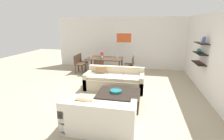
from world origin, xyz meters
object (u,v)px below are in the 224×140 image
at_px(dining_chair_right_near, 130,65).
at_px(wine_glass_foot, 102,57).
at_px(loveseat_white, 100,118).
at_px(coffee_table, 119,99).
at_px(dining_table, 104,60).
at_px(decorative_bowl, 116,91).
at_px(dining_chair_left_near, 78,63).
at_px(dining_chair_foot, 100,67).
at_px(wine_glass_right_near, 117,56).
at_px(dining_chair_right_far, 131,63).
at_px(sofa_beige, 114,81).
at_px(wine_glass_left_near, 91,56).
at_px(centerpiece_vase, 102,55).
at_px(dining_chair_left_far, 82,61).

distance_m(dining_chair_right_near, wine_glass_foot, 1.34).
distance_m(loveseat_white, coffee_table, 1.31).
bearing_deg(wine_glass_foot, dining_table, 90.00).
bearing_deg(dining_chair_right_near, decorative_bowl, -92.59).
distance_m(dining_chair_left_near, dining_chair_foot, 1.43).
bearing_deg(wine_glass_right_near, dining_chair_right_near, -8.75).
height_order(dining_chair_right_near, dining_chair_right_far, same).
relative_size(loveseat_white, dining_table, 0.93).
xyz_separation_m(dining_chair_right_near, wine_glass_right_near, (-0.62, 0.10, 0.38)).
distance_m(sofa_beige, wine_glass_left_near, 2.41).
bearing_deg(wine_glass_foot, centerpiece_vase, 105.00).
height_order(coffee_table, centerpiece_vase, centerpiece_vase).
bearing_deg(loveseat_white, wine_glass_left_near, 110.84).
xyz_separation_m(dining_chair_right_near, centerpiece_vase, (-1.37, 0.16, 0.42)).
bearing_deg(decorative_bowl, sofa_beige, 102.92).
distance_m(dining_chair_right_near, wine_glass_left_near, 1.95).
height_order(wine_glass_right_near, centerpiece_vase, centerpiece_vase).
bearing_deg(dining_chair_left_near, dining_chair_right_near, 0.00).
height_order(dining_table, wine_glass_left_near, wine_glass_left_near).
relative_size(decorative_bowl, centerpiece_vase, 1.05).
bearing_deg(dining_chair_left_far, loveseat_white, -64.05).
bearing_deg(dining_table, loveseat_white, -77.34).
xyz_separation_m(dining_chair_right_far, wine_glass_left_near, (-1.92, -0.33, 0.34)).
distance_m(decorative_bowl, centerpiece_vase, 3.36).
xyz_separation_m(dining_chair_right_near, dining_chair_foot, (-1.27, -0.67, 0.00)).
bearing_deg(sofa_beige, dining_chair_foot, 129.58).
xyz_separation_m(dining_chair_left_near, dining_chair_right_near, (2.54, 0.00, 0.00)).
distance_m(dining_chair_right_far, dining_chair_foot, 1.67).
relative_size(wine_glass_right_near, centerpiece_vase, 0.54).
distance_m(coffee_table, wine_glass_left_near, 3.63).
height_order(sofa_beige, wine_glass_foot, wine_glass_foot).
xyz_separation_m(coffee_table, dining_chair_foot, (-1.22, 2.28, 0.31)).
bearing_deg(loveseat_white, dining_chair_foot, 105.63).
relative_size(dining_chair_left_near, dining_chair_foot, 1.00).
distance_m(sofa_beige, dining_chair_left_far, 3.01).
distance_m(sofa_beige, dining_table, 2.13).
bearing_deg(wine_glass_foot, dining_chair_left_near, 171.10).
bearing_deg(wine_glass_right_near, dining_chair_right_far, 27.94).
relative_size(sofa_beige, decorative_bowl, 6.05).
bearing_deg(dining_chair_foot, dining_chair_right_near, 27.69).
height_order(decorative_bowl, dining_chair_left_near, dining_chair_left_near).
bearing_deg(sofa_beige, dining_chair_right_far, 79.00).
height_order(coffee_table, decorative_bowl, decorative_bowl).
bearing_deg(wine_glass_right_near, wine_glass_foot, -155.66).
bearing_deg(centerpiece_vase, wine_glass_left_near, -172.90).
distance_m(dining_chair_left_far, wine_glass_foot, 1.46).
height_order(sofa_beige, dining_chair_foot, dining_chair_foot).
bearing_deg(wine_glass_left_near, wine_glass_foot, -24.34).
xyz_separation_m(sofa_beige, wine_glass_left_near, (-1.50, 1.80, 0.55)).
height_order(dining_chair_left_near, wine_glass_right_near, wine_glass_right_near).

